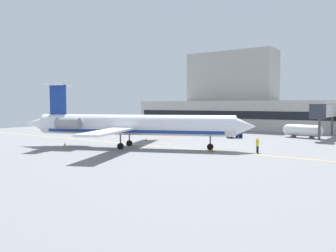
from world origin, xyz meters
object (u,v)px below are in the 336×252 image
Objects in this scene: regional_jet at (131,125)px; baggage_tug at (216,130)px; fuel_tank at (303,130)px; marshaller at (258,145)px; pushback_tractor at (235,133)px.

baggage_tug is (-1.50, 29.67, -2.44)m from regional_jet.
fuel_tank reaches higher than baggage_tug.
fuel_tank reaches higher than marshaller.
fuel_tank is (16.60, 30.75, -1.94)m from regional_jet.
regional_jet is at bearing -161.17° from marshaller.
regional_jet is 4.32× the size of fuel_tank.
fuel_tank is at bearing 91.32° from marshaller.
pushback_tractor is at bearing 75.24° from regional_jet.
baggage_tug is 18.14m from fuel_tank.
regional_jet is at bearing -118.36° from fuel_tank.
baggage_tug is at bearing 139.48° from pushback_tractor.
regional_jet is at bearing -104.76° from pushback_tractor.
fuel_tank is at bearing 61.64° from regional_jet.
regional_jet is 35.00m from fuel_tank.
pushback_tractor is 12.96m from fuel_tank.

